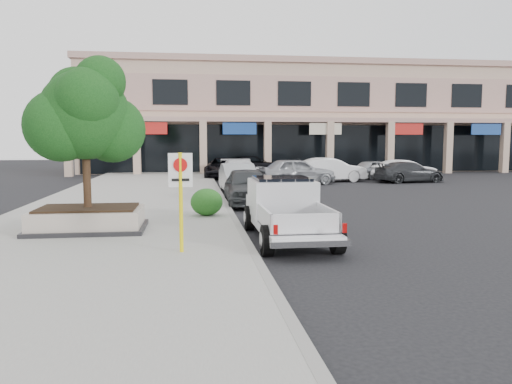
# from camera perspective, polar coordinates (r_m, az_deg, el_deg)

# --- Properties ---
(ground) EXTENTS (120.00, 120.00, 0.00)m
(ground) POSITION_cam_1_polar(r_m,az_deg,el_deg) (12.27, 6.76, -6.96)
(ground) COLOR black
(ground) RESTS_ON ground
(sidewalk) EXTENTS (8.00, 52.00, 0.15)m
(sidewalk) POSITION_cam_1_polar(r_m,az_deg,el_deg) (17.96, -15.51, -2.76)
(sidewalk) COLOR gray
(sidewalk) RESTS_ON ground
(curb) EXTENTS (0.20, 52.00, 0.15)m
(curb) POSITION_cam_1_polar(r_m,az_deg,el_deg) (17.84, -2.83, -2.61)
(curb) COLOR gray
(curb) RESTS_ON ground
(strip_mall) EXTENTS (40.55, 12.43, 9.50)m
(strip_mall) POSITION_cam_1_polar(r_m,az_deg,el_deg) (46.86, 6.15, 8.42)
(strip_mall) COLOR #C6AA8B
(strip_mall) RESTS_ON ground
(planter) EXTENTS (3.20, 2.20, 0.68)m
(planter) POSITION_cam_1_polar(r_m,az_deg,el_deg) (15.11, -18.62, -2.95)
(planter) COLOR black
(planter) RESTS_ON sidewalk
(planter_tree) EXTENTS (2.90, 2.55, 4.00)m
(planter_tree) POSITION_cam_1_polar(r_m,az_deg,el_deg) (15.07, -18.38, 8.25)
(planter_tree) COLOR black
(planter_tree) RESTS_ON planter
(no_parking_sign) EXTENTS (0.55, 0.09, 2.30)m
(no_parking_sign) POSITION_cam_1_polar(r_m,az_deg,el_deg) (11.55, -8.60, 0.42)
(no_parking_sign) COLOR yellow
(no_parking_sign) RESTS_ON sidewalk
(hedge) EXTENTS (1.10, 0.99, 0.93)m
(hedge) POSITION_cam_1_polar(r_m,az_deg,el_deg) (17.14, -5.66, -1.15)
(hedge) COLOR #1B4D16
(hedge) RESTS_ON sidewalk
(pickup_truck) EXTENTS (1.99, 5.33, 1.68)m
(pickup_truck) POSITION_cam_1_polar(r_m,az_deg,el_deg) (13.61, 3.68, -2.06)
(pickup_truck) COLOR white
(pickup_truck) RESTS_ON ground
(curb_car_a) EXTENTS (1.91, 4.63, 1.57)m
(curb_car_a) POSITION_cam_1_polar(r_m,az_deg,el_deg) (21.11, -0.99, 0.68)
(curb_car_a) COLOR #313436
(curb_car_a) RESTS_ON ground
(curb_car_b) EXTENTS (1.81, 4.69, 1.52)m
(curb_car_b) POSITION_cam_1_polar(r_m,az_deg,el_deg) (25.61, -2.02, 1.56)
(curb_car_b) COLOR #AEB2B6
(curb_car_b) RESTS_ON ground
(curb_car_c) EXTENTS (2.24, 5.46, 1.58)m
(curb_car_c) POSITION_cam_1_polar(r_m,az_deg,el_deg) (29.53, -1.94, 2.21)
(curb_car_c) COLOR white
(curb_car_c) RESTS_ON ground
(curb_car_d) EXTENTS (2.94, 5.41, 1.44)m
(curb_car_d) POSITION_cam_1_polar(r_m,az_deg,el_deg) (35.78, -3.82, 2.75)
(curb_car_d) COLOR black
(curb_car_d) RESTS_ON ground
(lot_car_a) EXTENTS (5.07, 2.74, 1.64)m
(lot_car_a) POSITION_cam_1_polar(r_m,az_deg,el_deg) (30.74, 4.63, 2.39)
(lot_car_a) COLOR #9FA1A6
(lot_car_a) RESTS_ON ground
(lot_car_b) EXTENTS (4.92, 2.23, 1.57)m
(lot_car_b) POSITION_cam_1_polar(r_m,az_deg,el_deg) (32.93, 8.42, 2.52)
(lot_car_b) COLOR silver
(lot_car_b) RESTS_ON ground
(lot_car_c) EXTENTS (4.80, 2.52, 1.33)m
(lot_car_c) POSITION_cam_1_polar(r_m,az_deg,el_deg) (33.69, 17.11, 2.20)
(lot_car_c) COLOR #292B2E
(lot_car_c) RESTS_ON ground
(lot_car_d) EXTENTS (5.49, 2.85, 1.48)m
(lot_car_d) POSITION_cam_1_polar(r_m,az_deg,el_deg) (39.25, -0.18, 3.07)
(lot_car_d) COLOR black
(lot_car_d) RESTS_ON ground
(lot_car_e) EXTENTS (4.20, 3.05, 1.33)m
(lot_car_e) POSITION_cam_1_polar(r_m,az_deg,el_deg) (36.38, 13.49, 2.56)
(lot_car_e) COLOR #9FA2A7
(lot_car_e) RESTS_ON ground
(lot_car_f) EXTENTS (4.35, 1.88, 1.39)m
(lot_car_f) POSITION_cam_1_polar(r_m,az_deg,el_deg) (35.00, 16.62, 2.40)
(lot_car_f) COLOR white
(lot_car_f) RESTS_ON ground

